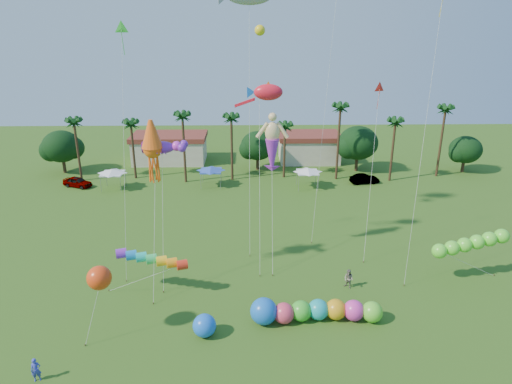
{
  "coord_description": "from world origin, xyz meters",
  "views": [
    {
      "loc": [
        -0.77,
        -26.45,
        22.49
      ],
      "look_at": [
        0.0,
        10.0,
        9.0
      ],
      "focal_mm": 32.0,
      "sensor_mm": 36.0,
      "label": 1
    }
  ],
  "objects_px": {
    "spectator_b": "(349,279)",
    "caterpillar_inflatable": "(311,311)",
    "spectator_a": "(36,370)",
    "blue_ball": "(204,326)",
    "car_a": "(77,182)",
    "car_b": "(364,179)"
  },
  "relations": [
    {
      "from": "caterpillar_inflatable",
      "to": "blue_ball",
      "type": "height_order",
      "value": "caterpillar_inflatable"
    },
    {
      "from": "spectator_a",
      "to": "car_b",
      "type": "bearing_deg",
      "value": 32.44
    },
    {
      "from": "caterpillar_inflatable",
      "to": "car_a",
      "type": "bearing_deg",
      "value": 131.11
    },
    {
      "from": "car_b",
      "to": "caterpillar_inflatable",
      "type": "distance_m",
      "value": 35.67
    },
    {
      "from": "car_a",
      "to": "blue_ball",
      "type": "xyz_separation_m",
      "value": [
        21.5,
        -34.47,
        0.15
      ]
    },
    {
      "from": "blue_ball",
      "to": "spectator_a",
      "type": "bearing_deg",
      "value": -157.55
    },
    {
      "from": "spectator_a",
      "to": "caterpillar_inflatable",
      "type": "xyz_separation_m",
      "value": [
        19.21,
        6.16,
        0.05
      ]
    },
    {
      "from": "car_a",
      "to": "car_b",
      "type": "height_order",
      "value": "car_a"
    },
    {
      "from": "caterpillar_inflatable",
      "to": "blue_ball",
      "type": "xyz_separation_m",
      "value": [
        -8.39,
        -1.69,
        -0.01
      ]
    },
    {
      "from": "car_a",
      "to": "spectator_b",
      "type": "distance_m",
      "value": 43.97
    },
    {
      "from": "spectator_b",
      "to": "caterpillar_inflatable",
      "type": "height_order",
      "value": "caterpillar_inflatable"
    },
    {
      "from": "car_a",
      "to": "spectator_b",
      "type": "bearing_deg",
      "value": -107.21
    },
    {
      "from": "spectator_a",
      "to": "blue_ball",
      "type": "relative_size",
      "value": 0.96
    },
    {
      "from": "car_b",
      "to": "blue_ball",
      "type": "height_order",
      "value": "blue_ball"
    },
    {
      "from": "car_b",
      "to": "blue_ball",
      "type": "relative_size",
      "value": 2.38
    },
    {
      "from": "car_b",
      "to": "caterpillar_inflatable",
      "type": "xyz_separation_m",
      "value": [
        -12.51,
        -33.4,
        0.2
      ]
    },
    {
      "from": "caterpillar_inflatable",
      "to": "blue_ball",
      "type": "bearing_deg",
      "value": -169.87
    },
    {
      "from": "spectator_a",
      "to": "spectator_b",
      "type": "relative_size",
      "value": 0.95
    },
    {
      "from": "spectator_b",
      "to": "caterpillar_inflatable",
      "type": "distance_m",
      "value": 6.26
    },
    {
      "from": "spectator_a",
      "to": "caterpillar_inflatable",
      "type": "relative_size",
      "value": 0.16
    },
    {
      "from": "car_b",
      "to": "blue_ball",
      "type": "xyz_separation_m",
      "value": [
        -20.9,
        -35.09,
        0.19
      ]
    },
    {
      "from": "car_a",
      "to": "car_b",
      "type": "relative_size",
      "value": 1.02
    }
  ]
}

